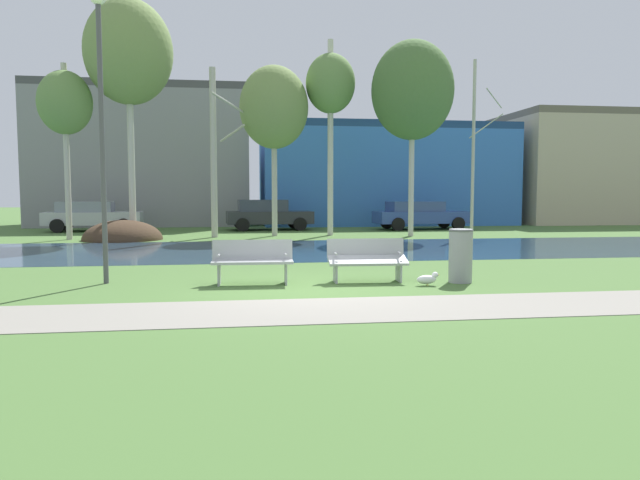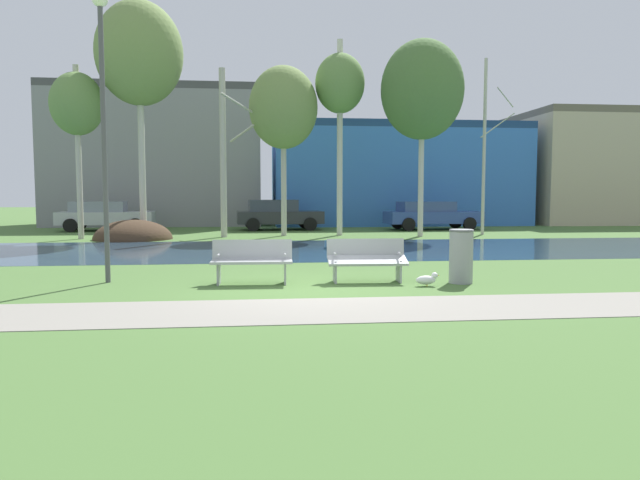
% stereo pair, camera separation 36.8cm
% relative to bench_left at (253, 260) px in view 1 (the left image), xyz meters
% --- Properties ---
extents(ground_plane, '(120.00, 120.00, 0.00)m').
position_rel_bench_left_xyz_m(ground_plane, '(1.16, 9.08, -0.47)').
color(ground_plane, '#476B33').
extents(paved_path_strip, '(60.00, 1.95, 0.01)m').
position_rel_bench_left_xyz_m(paved_path_strip, '(1.16, -2.76, -0.47)').
color(paved_path_strip, gray).
rests_on(paved_path_strip, ground).
extents(river_band, '(80.00, 7.10, 0.01)m').
position_rel_bench_left_xyz_m(river_band, '(1.16, 6.94, -0.47)').
color(river_band, '#284256').
rests_on(river_band, ground).
extents(soil_mound, '(3.03, 3.00, 1.55)m').
position_rel_bench_left_xyz_m(soil_mound, '(-4.79, 11.83, -0.47)').
color(soil_mound, '#423021').
rests_on(soil_mound, ground).
extents(bench_left, '(1.62, 0.62, 0.87)m').
position_rel_bench_left_xyz_m(bench_left, '(0.00, 0.00, 0.00)').
color(bench_left, '#9EA0A3').
rests_on(bench_left, ground).
extents(bench_right, '(1.62, 0.61, 0.87)m').
position_rel_bench_left_xyz_m(bench_right, '(2.32, 0.00, 0.00)').
color(bench_right, '#9EA0A3').
rests_on(bench_right, ground).
extents(trash_bin, '(0.50, 0.50, 1.08)m').
position_rel_bench_left_xyz_m(trash_bin, '(4.18, -0.35, 0.09)').
color(trash_bin, gray).
rests_on(trash_bin, ground).
extents(seagull, '(0.47, 0.17, 0.27)m').
position_rel_bench_left_xyz_m(seagull, '(3.39, -0.67, -0.34)').
color(seagull, white).
rests_on(seagull, ground).
extents(streetlamp, '(0.32, 0.32, 5.75)m').
position_rel_bench_left_xyz_m(streetlamp, '(-2.91, 0.48, 3.33)').
color(streetlamp, '#4C4C51').
rests_on(streetlamp, ground).
extents(birch_far_left, '(2.04, 2.04, 6.78)m').
position_rel_bench_left_xyz_m(birch_far_left, '(-6.88, 12.23, 4.76)').
color(birch_far_left, '#BCB7A8').
rests_on(birch_far_left, ground).
extents(birch_left, '(3.41, 3.41, 9.41)m').
position_rel_bench_left_xyz_m(birch_left, '(-4.50, 12.48, 6.83)').
color(birch_left, beige).
rests_on(birch_left, ground).
extents(birch_center_left, '(1.42, 2.52, 6.88)m').
position_rel_bench_left_xyz_m(birch_center_left, '(-1.25, 12.67, 3.05)').
color(birch_center_left, '#BCB7A8').
rests_on(birch_center_left, ground).
extents(birch_center, '(2.89, 2.89, 7.14)m').
position_rel_bench_left_xyz_m(birch_center, '(1.21, 13.17, 4.91)').
color(birch_center, '#BCB7A8').
rests_on(birch_center, ground).
extents(birch_center_right, '(2.10, 2.10, 8.27)m').
position_rel_bench_left_xyz_m(birch_center_right, '(3.61, 13.16, 5.88)').
color(birch_center_right, beige).
rests_on(birch_center_right, ground).
extents(birch_right, '(3.41, 3.41, 8.12)m').
position_rel_bench_left_xyz_m(birch_right, '(6.90, 12.14, 5.58)').
color(birch_right, beige).
rests_on(birch_right, ground).
extents(birch_far_right, '(1.37, 2.52, 7.62)m').
position_rel_bench_left_xyz_m(birch_far_right, '(9.99, 13.01, 3.42)').
color(birch_far_right, '#BCB7A8').
rests_on(birch_far_right, ground).
extents(parked_van_nearest_silver, '(4.51, 2.32, 1.42)m').
position_rel_bench_left_xyz_m(parked_van_nearest_silver, '(-7.27, 17.36, 0.29)').
color(parked_van_nearest_silver, '#B2B5BC').
rests_on(parked_van_nearest_silver, ground).
extents(parked_sedan_second_dark, '(4.30, 2.30, 1.49)m').
position_rel_bench_left_xyz_m(parked_sedan_second_dark, '(1.09, 17.19, 0.31)').
color(parked_sedan_second_dark, '#282B30').
rests_on(parked_sedan_second_dark, ground).
extents(parked_hatch_third_blue, '(4.84, 2.19, 1.40)m').
position_rel_bench_left_xyz_m(parked_hatch_third_blue, '(8.70, 16.57, 0.28)').
color(parked_hatch_third_blue, '#2D4793').
rests_on(parked_hatch_third_blue, ground).
extents(building_grey_warehouse, '(11.70, 6.65, 7.75)m').
position_rel_bench_left_xyz_m(building_grey_warehouse, '(-5.59, 23.39, 3.40)').
color(building_grey_warehouse, gray).
rests_on(building_grey_warehouse, ground).
extents(building_blue_store, '(14.34, 9.22, 5.77)m').
position_rel_bench_left_xyz_m(building_blue_store, '(8.25, 23.71, 2.42)').
color(building_blue_store, '#3870C6').
rests_on(building_blue_store, ground).
extents(building_beige_block, '(11.11, 7.36, 6.65)m').
position_rel_bench_left_xyz_m(building_beige_block, '(21.60, 22.35, 2.85)').
color(building_beige_block, '#BCAD8E').
rests_on(building_beige_block, ground).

